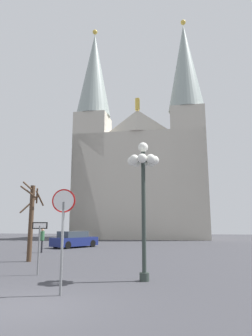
{
  "coord_description": "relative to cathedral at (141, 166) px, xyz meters",
  "views": [
    {
      "loc": [
        3.79,
        -7.57,
        2.04
      ],
      "look_at": [
        -0.13,
        19.71,
        7.22
      ],
      "focal_mm": 32.28,
      "sensor_mm": 36.0,
      "label": 1
    }
  ],
  "objects": [
    {
      "name": "ground_plane",
      "position": [
        0.48,
        -38.28,
        -11.04
      ],
      "size": [
        120.0,
        120.0,
        0.0
      ],
      "primitive_type": "plane",
      "color": "#38383D"
    },
    {
      "name": "one_way_arrow_sign",
      "position": [
        -1.18,
        -33.54,
        -9.65
      ],
      "size": [
        0.6,
        0.23,
        2.14
      ],
      "color": "slate",
      "rests_on": "ground"
    },
    {
      "name": "cathedral",
      "position": [
        0.0,
        0.0,
        0.0
      ],
      "size": [
        19.82,
        12.02,
        34.0
      ],
      "color": "#BCB5A5",
      "rests_on": "ground"
    },
    {
      "name": "pedestrian_standing",
      "position": [
        -5.2,
        -23.93,
        -9.95
      ],
      "size": [
        0.32,
        0.32,
        1.79
      ],
      "color": "black",
      "rests_on": "ground"
    },
    {
      "name": "parked_car_near_navy",
      "position": [
        -4.42,
        -18.62,
        -10.35
      ],
      "size": [
        3.78,
        4.6,
        1.45
      ],
      "color": "navy",
      "rests_on": "ground"
    },
    {
      "name": "bare_tree",
      "position": [
        -3.64,
        -29.23,
        -8.67
      ],
      "size": [
        1.34,
        1.38,
        4.53
      ],
      "color": "#473323",
      "rests_on": "ground"
    },
    {
      "name": "stop_sign",
      "position": [
        1.04,
        -36.89,
        -8.87
      ],
      "size": [
        0.73,
        0.11,
        3.13
      ],
      "color": "slate",
      "rests_on": "ground"
    },
    {
      "name": "street_lamp",
      "position": [
        3.28,
        -34.24,
        -7.15
      ],
      "size": [
        1.24,
        1.24,
        5.26
      ],
      "color": "#2D3833",
      "rests_on": "ground"
    }
  ]
}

